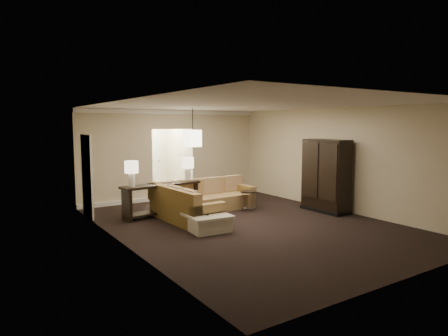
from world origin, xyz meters
TOP-DOWN VIEW (x-y plane):
  - ground at (0.00, 0.00)m, footprint 8.00×8.00m
  - wall_back at (0.00, 4.00)m, footprint 6.00×0.04m
  - wall_front at (0.00, -4.00)m, footprint 6.00×0.04m
  - wall_left at (-3.00, 0.00)m, footprint 0.04×8.00m
  - wall_right at (3.00, 0.00)m, footprint 0.04×8.00m
  - ceiling at (0.00, 0.00)m, footprint 6.00×8.00m
  - crown_molding at (0.00, 3.95)m, footprint 6.00×0.10m
  - baseboard at (0.00, 3.95)m, footprint 6.00×0.10m
  - side_door at (-2.97, 2.80)m, footprint 0.05×0.90m
  - foyer at (0.00, 5.34)m, footprint 1.44×2.02m
  - sectional_sofa at (-0.45, 1.49)m, footprint 2.92×2.33m
  - coffee_table at (-1.09, 0.06)m, footprint 0.99×0.99m
  - console_table at (-1.31, 2.00)m, footprint 2.19×0.74m
  - armoire at (2.59, 0.01)m, footprint 0.58×1.36m
  - drink_table at (0.88, 1.20)m, footprint 0.44×0.44m
  - table_lamp_left at (-2.14, 1.90)m, footprint 0.33×0.33m
  - table_lamp_right at (-0.49, 2.10)m, footprint 0.33×0.33m
  - pendant_light at (0.00, 2.70)m, footprint 0.38×0.38m
  - person at (-0.45, 5.60)m, footprint 0.70×0.50m

SIDE VIEW (x-z plane):
  - ground at x=0.00m, z-range 0.00..0.00m
  - baseboard at x=0.00m, z-range 0.00..0.12m
  - coffee_table at x=-1.09m, z-range 0.00..0.38m
  - sectional_sofa at x=-0.45m, z-range -0.09..0.78m
  - drink_table at x=0.88m, z-range 0.12..0.67m
  - console_table at x=-1.31m, z-range 0.08..0.91m
  - person at x=-0.45m, z-range 0.00..1.82m
  - armoire at x=2.59m, z-range -0.04..1.91m
  - side_door at x=-2.97m, z-range 0.00..2.10m
  - table_lamp_left at x=-2.14m, z-range 0.93..1.57m
  - table_lamp_right at x=-0.49m, z-range 0.93..1.57m
  - foyer at x=0.00m, z-range -0.10..2.70m
  - wall_back at x=0.00m, z-range 0.00..2.80m
  - wall_front at x=0.00m, z-range 0.00..2.80m
  - wall_left at x=-3.00m, z-range 0.00..2.80m
  - wall_right at x=3.00m, z-range 0.00..2.80m
  - pendant_light at x=0.00m, z-range 1.41..2.50m
  - crown_molding at x=0.00m, z-range 2.67..2.79m
  - ceiling at x=0.00m, z-range 2.79..2.81m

